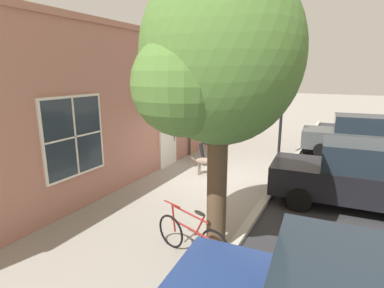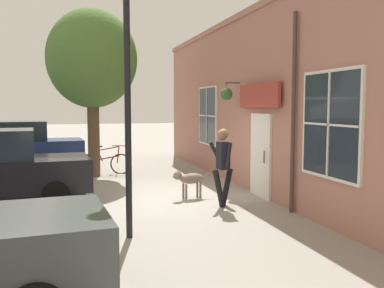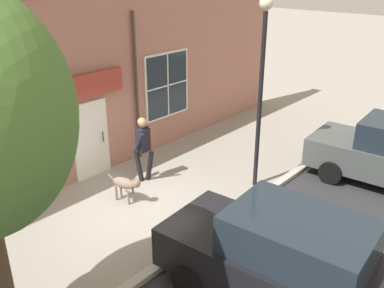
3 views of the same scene
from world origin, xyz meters
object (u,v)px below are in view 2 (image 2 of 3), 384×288
(dog_on_leash, at_px, (189,179))
(street_lamp, at_px, (127,57))
(street_tree_by_curb, at_px, (94,63))
(leaning_bicycle, at_px, (105,163))
(parked_car_nearest_curb, at_px, (18,146))
(pedestrian_walking, at_px, (223,159))

(dog_on_leash, bearing_deg, street_lamp, 56.17)
(street_tree_by_curb, height_order, leaning_bicycle, street_tree_by_curb)
(street_tree_by_curb, relative_size, parked_car_nearest_curb, 1.22)
(pedestrian_walking, relative_size, leaning_bicycle, 1.03)
(dog_on_leash, bearing_deg, pedestrian_walking, 115.20)
(street_lamp, bearing_deg, street_tree_by_curb, -88.78)
(leaning_bicycle, height_order, street_lamp, street_lamp)
(street_tree_by_curb, distance_m, parked_car_nearest_curb, 4.26)
(dog_on_leash, distance_m, street_tree_by_curb, 5.62)
(pedestrian_walking, xyz_separation_m, dog_on_leash, (0.50, -1.05, -0.60))
(street_lamp, bearing_deg, pedestrian_walking, -143.63)
(dog_on_leash, relative_size, street_lamp, 0.22)
(pedestrian_walking, relative_size, parked_car_nearest_curb, 0.40)
(street_tree_by_curb, bearing_deg, leaning_bicycle, -143.59)
(leaning_bicycle, relative_size, parked_car_nearest_curb, 0.39)
(leaning_bicycle, bearing_deg, street_tree_by_curb, 36.41)
(parked_car_nearest_curb, relative_size, street_lamp, 0.93)
(parked_car_nearest_curb, distance_m, street_lamp, 9.53)
(pedestrian_walking, xyz_separation_m, leaning_bicycle, (2.22, -5.43, -0.70))
(dog_on_leash, distance_m, leaning_bicycle, 4.71)
(street_tree_by_curb, bearing_deg, street_lamp, 91.22)
(street_tree_by_curb, height_order, parked_car_nearest_curb, street_tree_by_curb)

